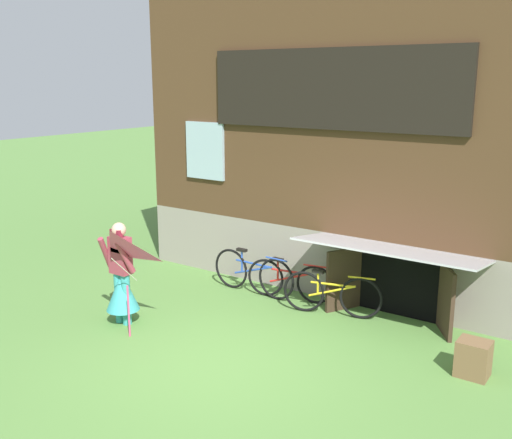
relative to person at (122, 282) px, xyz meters
The scene contains 8 objects.
ground_plane 2.23m from the person, ahead, with size 60.00×60.00×0.00m, color #56843D.
log_house 6.04m from the person, 68.25° to the left, with size 8.07×6.08×5.33m.
person is the anchor object (origin of this frame).
kite 0.86m from the person, 53.69° to the right, with size 0.80×0.77×1.60m.
bicycle_yellow 3.38m from the person, 40.35° to the left, with size 1.60×0.48×0.75m.
bicycle_red 2.91m from the person, 55.39° to the left, with size 1.59×0.34×0.74m.
bicycle_blue 2.47m from the person, 67.77° to the left, with size 1.76×0.10×0.80m.
wooden_crate 5.25m from the person, 15.50° to the left, with size 0.41×0.35×0.49m, color brown.
Camera 1 is at (4.61, -5.83, 3.80)m, focal length 41.43 mm.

